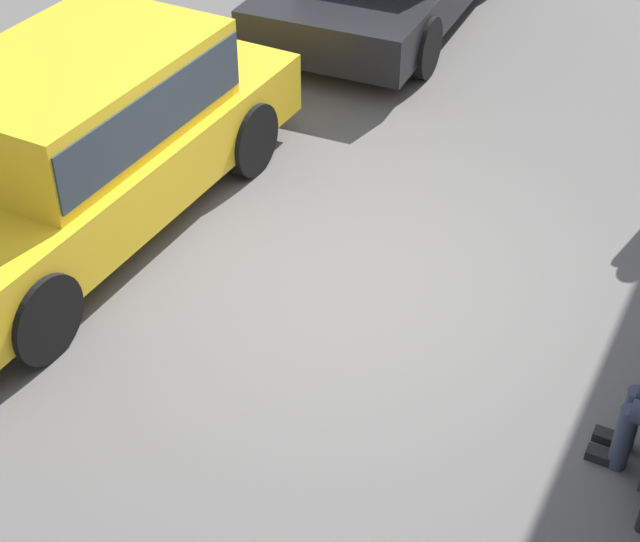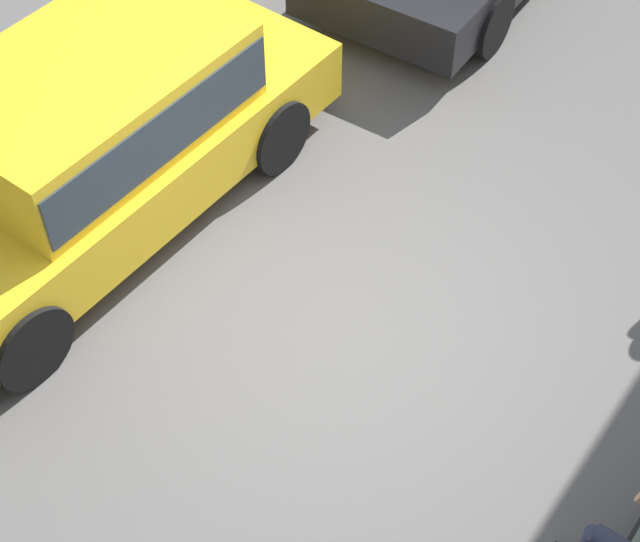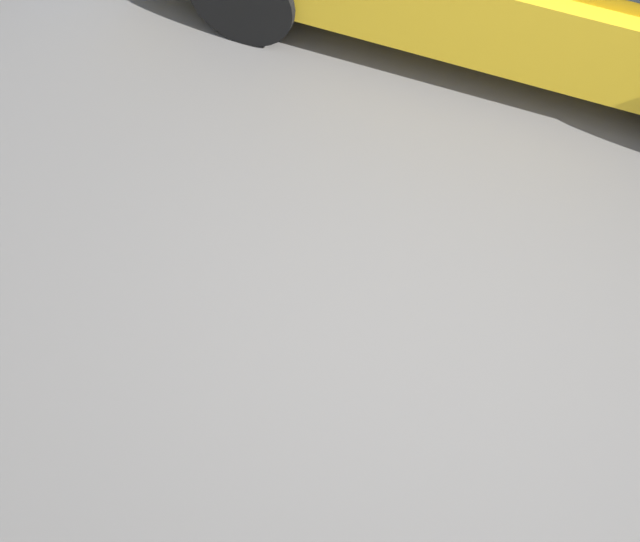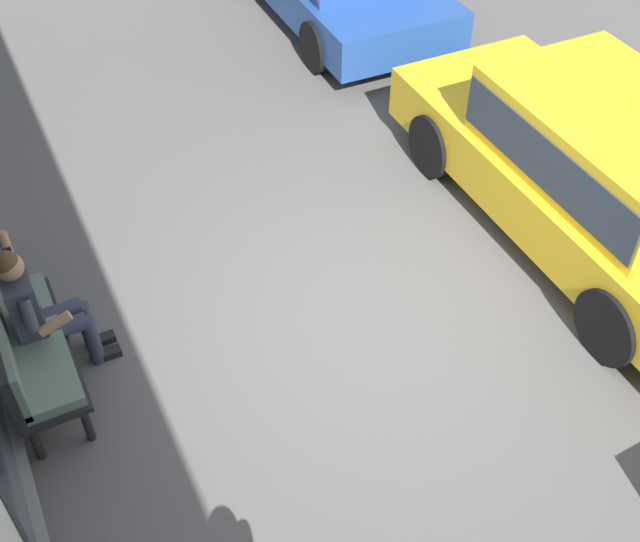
% 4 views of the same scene
% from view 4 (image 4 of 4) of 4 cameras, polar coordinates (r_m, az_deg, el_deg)
% --- Properties ---
extents(ground_plane, '(60.00, 60.00, 0.00)m').
position_cam_4_polar(ground_plane, '(7.24, 3.94, -3.49)').
color(ground_plane, '#565451').
extents(bench, '(1.54, 0.55, 1.01)m').
position_cam_4_polar(bench, '(6.71, -20.64, -4.77)').
color(bench, black).
rests_on(bench, ground_plane).
extents(person_on_phone, '(0.73, 0.74, 1.34)m').
position_cam_4_polar(person_on_phone, '(6.72, -19.36, -2.53)').
color(person_on_phone, '#2D3347').
rests_on(person_on_phone, ground_plane).
extents(parked_car_mid, '(4.64, 1.91, 1.51)m').
position_cam_4_polar(parked_car_mid, '(7.99, 19.20, 7.06)').
color(parked_car_mid, gold).
rests_on(parked_car_mid, ground_plane).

